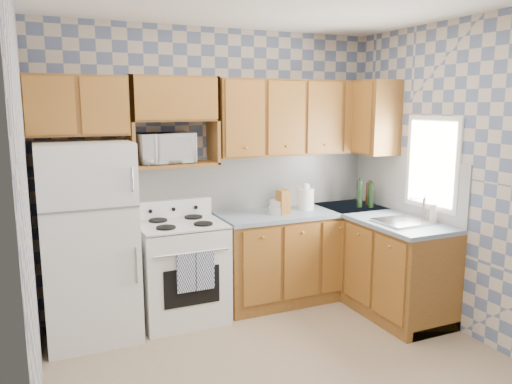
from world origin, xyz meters
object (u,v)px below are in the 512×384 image
stove_body (182,272)px  microwave (165,148)px  refrigerator (88,242)px  electric_kettle (306,199)px

stove_body → microwave: size_ratio=1.81×
stove_body → refrigerator: bearing=-178.2°
refrigerator → stove_body: size_ratio=1.87×
stove_body → electric_kettle: (1.33, 0.05, 0.58)m
refrigerator → electric_kettle: bearing=1.9°
refrigerator → electric_kettle: refrigerator is taller
stove_body → microwave: bearing=113.5°
stove_body → microwave: 1.15m
refrigerator → microwave: bearing=15.9°
stove_body → electric_kettle: electric_kettle is taller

